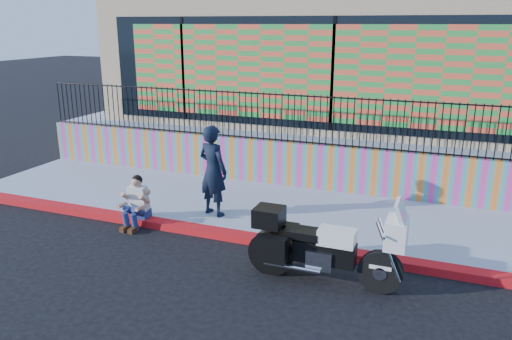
% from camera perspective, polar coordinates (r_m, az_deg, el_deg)
% --- Properties ---
extents(ground, '(90.00, 90.00, 0.00)m').
position_cam_1_polar(ground, '(9.59, 2.42, -8.73)').
color(ground, black).
rests_on(ground, ground).
extents(red_curb, '(16.00, 0.30, 0.15)m').
position_cam_1_polar(red_curb, '(9.55, 2.42, -8.32)').
color(red_curb, red).
rests_on(red_curb, ground).
extents(sidewalk, '(16.00, 3.00, 0.15)m').
position_cam_1_polar(sidewalk, '(11.01, 5.23, -4.94)').
color(sidewalk, '#949EB1').
rests_on(sidewalk, ground).
extents(mural_wall, '(16.00, 0.20, 1.10)m').
position_cam_1_polar(mural_wall, '(12.28, 7.40, 0.34)').
color(mural_wall, '#D63893').
rests_on(mural_wall, sidewalk).
extents(metal_fence, '(15.80, 0.04, 1.20)m').
position_cam_1_polar(metal_fence, '(12.01, 7.61, 5.62)').
color(metal_fence, black).
rests_on(metal_fence, mural_wall).
extents(elevated_platform, '(16.00, 10.00, 1.25)m').
position_cam_1_polar(elevated_platform, '(17.15, 11.59, 4.50)').
color(elevated_platform, '#949EB1').
rests_on(elevated_platform, ground).
extents(storefront_building, '(14.00, 8.06, 4.00)m').
position_cam_1_polar(storefront_building, '(16.61, 11.99, 13.24)').
color(storefront_building, tan).
rests_on(storefront_building, elevated_platform).
extents(police_motorcycle, '(2.50, 0.83, 1.56)m').
position_cam_1_polar(police_motorcycle, '(8.17, 7.52, -8.46)').
color(police_motorcycle, black).
rests_on(police_motorcycle, ground).
extents(police_officer, '(0.81, 0.65, 1.93)m').
position_cam_1_polar(police_officer, '(10.44, -4.94, -0.08)').
color(police_officer, black).
rests_on(police_officer, sidewalk).
extents(seated_man, '(0.54, 0.71, 1.06)m').
position_cam_1_polar(seated_man, '(10.58, -13.66, -4.08)').
color(seated_man, navy).
rests_on(seated_man, ground).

